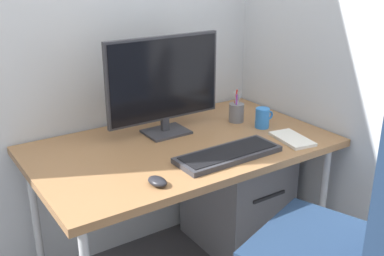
{
  "coord_description": "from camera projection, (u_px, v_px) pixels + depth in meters",
  "views": [
    {
      "loc": [
        -1.05,
        -1.66,
        1.55
      ],
      "look_at": [
        0.0,
        -0.08,
        0.84
      ],
      "focal_mm": 42.89,
      "sensor_mm": 36.0,
      "label": 1
    }
  ],
  "objects": [
    {
      "name": "filing_cabinet",
      "position": [
        236.0,
        196.0,
        2.57
      ],
      "size": [
        0.42,
        0.53,
        0.58
      ],
      "color": "slate",
      "rests_on": "ground_plane"
    },
    {
      "name": "notebook",
      "position": [
        292.0,
        139.0,
        2.15
      ],
      "size": [
        0.15,
        0.24,
        0.01
      ],
      "primitive_type": "cube",
      "rotation": [
        0.0,
        0.0,
        -0.16
      ],
      "color": "silver",
      "rests_on": "desk"
    },
    {
      "name": "monitor",
      "position": [
        164.0,
        82.0,
        2.16
      ],
      "size": [
        0.59,
        0.17,
        0.47
      ],
      "color": "#333338",
      "rests_on": "desk"
    },
    {
      "name": "mouse",
      "position": [
        157.0,
        181.0,
        1.73
      ],
      "size": [
        0.07,
        0.1,
        0.03
      ],
      "primitive_type": "ellipsoid",
      "rotation": [
        0.0,
        0.0,
        0.13
      ],
      "color": "black",
      "rests_on": "desk"
    },
    {
      "name": "keyboard",
      "position": [
        228.0,
        154.0,
        1.97
      ],
      "size": [
        0.48,
        0.18,
        0.03
      ],
      "color": "#333338",
      "rests_on": "desk"
    },
    {
      "name": "desk",
      "position": [
        182.0,
        153.0,
        2.14
      ],
      "size": [
        1.37,
        0.81,
        0.74
      ],
      "color": "#996B42",
      "rests_on": "ground_plane"
    },
    {
      "name": "pen_holder",
      "position": [
        236.0,
        112.0,
        2.38
      ],
      "size": [
        0.08,
        0.08,
        0.17
      ],
      "color": "slate",
      "rests_on": "desk"
    },
    {
      "name": "office_chair",
      "position": [
        351.0,
        234.0,
        1.63
      ],
      "size": [
        0.63,
        0.63,
        1.18
      ],
      "color": "black",
      "rests_on": "ground_plane"
    },
    {
      "name": "coffee_mug",
      "position": [
        263.0,
        118.0,
        2.3
      ],
      "size": [
        0.11,
        0.07,
        0.1
      ],
      "color": "#337FD8",
      "rests_on": "desk"
    }
  ]
}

